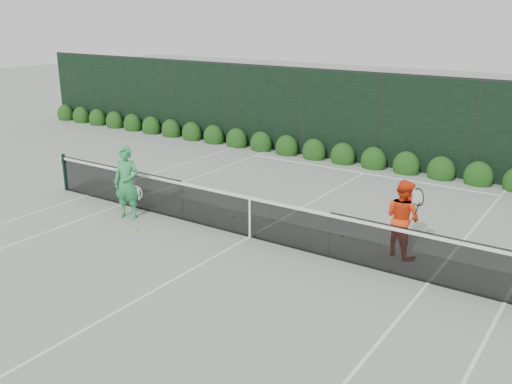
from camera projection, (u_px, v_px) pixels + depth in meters
The scene contains 8 objects.
ground at pixel (250, 237), 13.01m from camera, with size 80.00×80.00×0.00m, color gray.
tennis_net at pixel (249, 215), 12.86m from camera, with size 12.90×0.10×1.07m.
player_woman at pixel (127, 183), 13.98m from camera, with size 0.77×0.62×1.81m.
player_man at pixel (403, 218), 11.84m from camera, with size 0.99×0.90×1.65m.
court_lines at pixel (250, 237), 13.01m from camera, with size 11.03×23.83×0.01m.
windscreen_fence at pixel (166, 207), 10.40m from camera, with size 32.00×21.07×3.06m.
hedge_row at pixel (373, 161), 18.60m from camera, with size 31.66×0.65×0.94m.
tennis_balls at pixel (241, 229), 13.42m from camera, with size 4.28×2.45×0.07m.
Camera 1 is at (6.83, -9.95, 4.97)m, focal length 40.00 mm.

